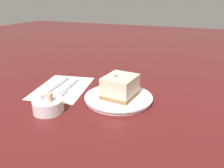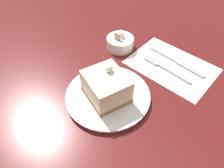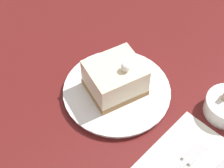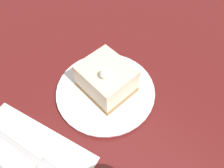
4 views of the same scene
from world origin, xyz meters
TOP-DOWN VIEW (x-y plane):
  - ground_plane at (0.00, 0.00)m, footprint 4.00×4.00m
  - plate at (-0.04, 0.03)m, footprint 0.22×0.22m
  - cake_slice at (-0.04, 0.03)m, footprint 0.10×0.11m
  - fork at (0.16, 0.03)m, footprint 0.04×0.16m

SIDE VIEW (x-z plane):
  - ground_plane at x=0.00m, z-range 0.00..0.00m
  - fork at x=0.16m, z-range 0.00..0.01m
  - plate at x=-0.04m, z-range 0.00..0.01m
  - cake_slice at x=-0.04m, z-range 0.00..0.09m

